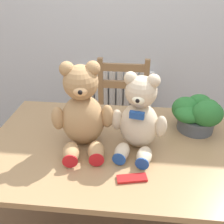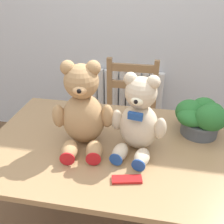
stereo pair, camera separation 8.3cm
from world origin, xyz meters
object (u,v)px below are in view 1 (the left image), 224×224
object	(u,v)px
potted_plant	(196,113)
chocolate_bar	(132,178)
teddy_bear_left	(83,112)
wooden_chair_behind	(121,121)
teddy_bear_right	(139,118)

from	to	relation	value
potted_plant	chocolate_bar	distance (m)	0.53
teddy_bear_left	potted_plant	size ratio (longest dim) A/B	1.73
wooden_chair_behind	chocolate_bar	world-z (taller)	wooden_chair_behind
teddy_bear_right	potted_plant	xyz separation A→B (m)	(0.30, 0.18, -0.06)
wooden_chair_behind	teddy_bear_left	size ratio (longest dim) A/B	2.22
teddy_bear_right	chocolate_bar	size ratio (longest dim) A/B	3.03
wooden_chair_behind	potted_plant	world-z (taller)	potted_plant
teddy_bear_left	teddy_bear_right	world-z (taller)	teddy_bear_left
teddy_bear_right	potted_plant	world-z (taller)	teddy_bear_right
wooden_chair_behind	chocolate_bar	bearing A→B (deg)	96.20
teddy_bear_left	potted_plant	xyz separation A→B (m)	(0.56, 0.18, -0.08)
teddy_bear_left	chocolate_bar	size ratio (longest dim) A/B	3.37
teddy_bear_left	chocolate_bar	world-z (taller)	teddy_bear_left
teddy_bear_right	potted_plant	bearing A→B (deg)	-138.22
wooden_chair_behind	teddy_bear_left	bearing A→B (deg)	79.33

